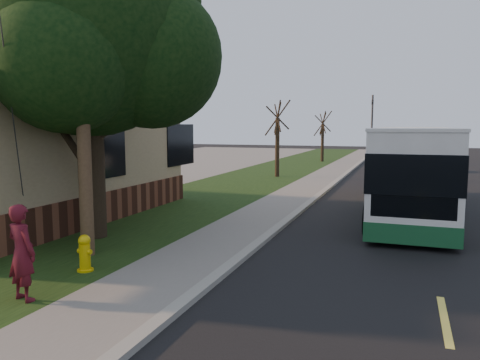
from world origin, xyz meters
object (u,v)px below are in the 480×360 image
object	(u,v)px
leafy_tree	(94,37)
transit_bus	(412,168)
skateboarder	(22,252)
distant_car	(406,160)
traffic_signal	(372,123)
utility_pole	(80,46)
bare_tree_near	(277,140)
dumpster	(59,189)
bare_tree_far	(323,137)
fire_hydrant	(85,253)

from	to	relation	value
leafy_tree	transit_bus	world-z (taller)	leafy_tree
skateboarder	distant_car	xyz separation A→B (m)	(5.94, 25.96, -0.16)
traffic_signal	skateboarder	size ratio (longest dim) A/B	3.40
utility_pole	distant_car	bearing A→B (deg)	74.01
transit_bus	skateboarder	bearing A→B (deg)	-119.28
transit_bus	skateboarder	world-z (taller)	transit_bus
distant_car	transit_bus	bearing A→B (deg)	-89.07
distant_car	bare_tree_near	bearing A→B (deg)	-137.09
skateboarder	dumpster	distance (m)	9.06
dumpster	distant_car	xyz separation A→B (m)	(11.39, 18.74, -0.03)
leafy_tree	skateboarder	world-z (taller)	leafy_tree
leafy_tree	traffic_signal	size ratio (longest dim) A/B	1.42
bare_tree_far	dumpster	size ratio (longest dim) A/B	2.21
bare_tree_far	transit_bus	size ratio (longest dim) A/B	0.38
traffic_signal	distant_car	bearing A→B (deg)	-73.42
utility_pole	traffic_signal	bearing A→B (deg)	83.42
fire_hydrant	bare_tree_far	world-z (taller)	bare_tree_far
utility_pole	transit_bus	distance (m)	11.16
utility_pole	leafy_tree	distance (m)	1.94
dumpster	utility_pole	bearing A→B (deg)	-44.31
fire_hydrant	leafy_tree	distance (m)	5.65
bare_tree_near	traffic_signal	distance (m)	16.52
leafy_tree	dumpster	xyz separation A→B (m)	(-3.84, 2.94, -4.41)
fire_hydrant	skateboarder	size ratio (longest dim) A/B	0.46
leafy_tree	transit_bus	distance (m)	10.78
utility_pole	traffic_signal	xyz separation A→B (m)	(3.81, 33.01, -1.47)
bare_tree_near	distant_car	size ratio (longest dim) A/B	1.02
bare_tree_near	bare_tree_far	bearing A→B (deg)	87.61
bare_tree_far	transit_bus	xyz separation A→B (m)	(6.55, -20.75, -0.47)
traffic_signal	utility_pole	bearing A→B (deg)	-96.58
skateboarder	dumpster	world-z (taller)	skateboarder
utility_pole	skateboarder	size ratio (longest dim) A/B	5.60
leafy_tree	skateboarder	xyz separation A→B (m)	(1.61, -4.28, -4.29)
bare_tree_far	traffic_signal	distance (m)	5.44
bare_tree_near	dumpster	world-z (taller)	bare_tree_near
traffic_signal	transit_bus	distance (m)	24.99
dumpster	traffic_signal	bearing A→B (deg)	73.32
bare_tree_near	traffic_signal	xyz separation A→B (m)	(4.00, 16.00, 1.01)
leafy_tree	distant_car	size ratio (longest dim) A/B	1.84
leafy_tree	utility_pole	bearing A→B (deg)	-62.40
utility_pole	dumpster	distance (m)	7.64
dumpster	distant_car	distance (m)	21.93
distant_car	leafy_tree	bearing A→B (deg)	-108.90
traffic_signal	skateboarder	world-z (taller)	traffic_signal
traffic_signal	dumpster	distance (m)	29.76
utility_pole	bare_tree_near	bearing A→B (deg)	90.66
fire_hydrant	bare_tree_near	size ratio (longest dim) A/B	0.17
utility_pole	transit_bus	xyz separation A→B (m)	(6.85, 8.26, -3.09)
utility_pole	bare_tree_far	size ratio (longest dim) A/B	2.25
fire_hydrant	leafy_tree	world-z (taller)	leafy_tree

